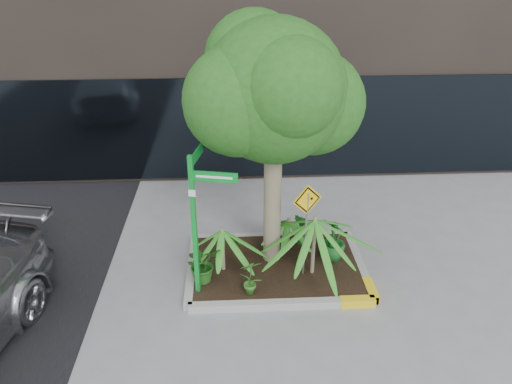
{
  "coord_description": "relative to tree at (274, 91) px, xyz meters",
  "views": [
    {
      "loc": [
        -0.62,
        -7.51,
        5.57
      ],
      "look_at": [
        -0.19,
        0.2,
        1.73
      ],
      "focal_mm": 35.0,
      "sensor_mm": 36.0,
      "label": 1
    }
  ],
  "objects": [
    {
      "name": "ground",
      "position": [
        -0.13,
        -0.54,
        -3.41
      ],
      "size": [
        80.0,
        80.0,
        0.0
      ],
      "primitive_type": "plane",
      "color": "gray",
      "rests_on": "ground"
    },
    {
      "name": "planter",
      "position": [
        0.11,
        -0.27,
        -3.31
      ],
      "size": [
        3.35,
        2.36,
        0.15
      ],
      "color": "#9E9E99",
      "rests_on": "ground"
    },
    {
      "name": "tree",
      "position": [
        0.0,
        0.0,
        0.0
      ],
      "size": [
        3.11,
        2.76,
        4.67
      ],
      "color": "gray",
      "rests_on": "ground"
    },
    {
      "name": "palm_front",
      "position": [
        0.71,
        -0.54,
        -2.16
      ],
      "size": [
        1.33,
        1.33,
        1.47
      ],
      "color": "gray",
      "rests_on": "ground"
    },
    {
      "name": "palm_left",
      "position": [
        -0.92,
        -0.34,
        -2.43
      ],
      "size": [
        1.0,
        1.0,
        1.12
      ],
      "color": "gray",
      "rests_on": "ground"
    },
    {
      "name": "palm_back",
      "position": [
        0.35,
        0.25,
        -2.6
      ],
      "size": [
        0.8,
        0.8,
        0.89
      ],
      "color": "gray",
      "rests_on": "ground"
    },
    {
      "name": "shrub_a",
      "position": [
        -1.28,
        -0.66,
        -2.91
      ],
      "size": [
        0.84,
        0.84,
        0.7
      ],
      "primitive_type": "imported",
      "rotation": [
        0.0,
        0.0,
        0.46
      ],
      "color": "#225A19",
      "rests_on": "planter"
    },
    {
      "name": "shrub_b",
      "position": [
        1.16,
        -0.11,
        -2.84
      ],
      "size": [
        0.63,
        0.63,
        0.84
      ],
      "primitive_type": "imported",
      "rotation": [
        0.0,
        0.0,
        2.06
      ],
      "color": "#1C5F23",
      "rests_on": "planter"
    },
    {
      "name": "shrub_c",
      "position": [
        -0.45,
        -1.09,
        -2.91
      ],
      "size": [
        0.45,
        0.45,
        0.7
      ],
      "primitive_type": "imported",
      "rotation": [
        0.0,
        0.0,
        3.39
      ],
      "color": "#2D651F",
      "rests_on": "planter"
    },
    {
      "name": "shrub_d",
      "position": [
        0.65,
        0.46,
        -2.91
      ],
      "size": [
        0.46,
        0.46,
        0.7
      ],
      "primitive_type": "imported",
      "rotation": [
        0.0,
        0.0,
        4.94
      ],
      "color": "#1A5B1F",
      "rests_on": "planter"
    },
    {
      "name": "street_sign_post",
      "position": [
        -1.3,
        -0.92,
        -1.74
      ],
      "size": [
        0.78,
        0.89,
        2.69
      ],
      "rotation": [
        0.0,
        0.0,
        -0.21
      ],
      "color": "#0E9A2E",
      "rests_on": "ground"
    },
    {
      "name": "cattle_sign",
      "position": [
        0.54,
        -0.6,
        -2.03
      ],
      "size": [
        0.53,
        0.23,
        1.83
      ],
      "rotation": [
        0.0,
        0.0,
        0.39
      ],
      "color": "slate",
      "rests_on": "ground"
    }
  ]
}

